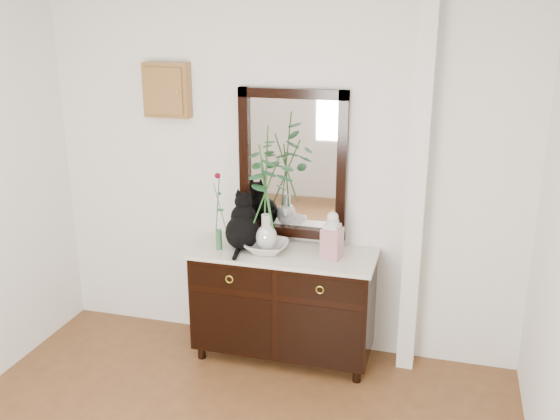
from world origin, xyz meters
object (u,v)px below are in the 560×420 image
(sideboard, at_px, (284,299))
(cat, at_px, (242,221))
(lotus_bowl, at_px, (267,247))
(ginger_jar, at_px, (332,234))

(sideboard, height_order, cat, cat)
(cat, bearing_deg, lotus_bowl, -22.84)
(cat, height_order, lotus_bowl, cat)
(ginger_jar, bearing_deg, lotus_bowl, -177.87)
(lotus_bowl, xyz_separation_m, ginger_jar, (0.47, 0.02, 0.14))
(sideboard, bearing_deg, lotus_bowl, -166.04)
(sideboard, bearing_deg, ginger_jar, -1.99)
(sideboard, relative_size, lotus_bowl, 4.26)
(lotus_bowl, height_order, ginger_jar, ginger_jar)
(ginger_jar, bearing_deg, cat, 177.85)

